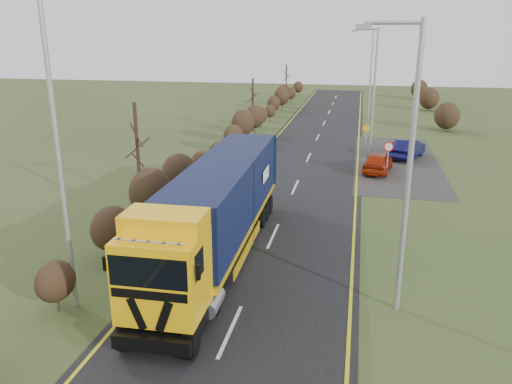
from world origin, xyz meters
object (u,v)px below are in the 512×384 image
object	(u,v)px
car_blue_sedan	(407,149)
streetlight_near	(406,160)
lorry	(218,207)
car_red_hatchback	(378,162)
speed_sign	(388,152)

from	to	relation	value
car_blue_sedan	streetlight_near	bearing A→B (deg)	107.86
streetlight_near	car_blue_sedan	bearing A→B (deg)	84.45
streetlight_near	lorry	bearing A→B (deg)	159.55
lorry	car_red_hatchback	bearing A→B (deg)	65.32
lorry	car_red_hatchback	xyz separation A→B (m)	(6.85, 15.71, -1.61)
car_blue_sedan	speed_sign	bearing A→B (deg)	96.85
car_red_hatchback	streetlight_near	bearing A→B (deg)	100.34
car_red_hatchback	streetlight_near	size ratio (longest dim) A/B	0.43
car_blue_sedan	streetlight_near	size ratio (longest dim) A/B	0.46
car_blue_sedan	speed_sign	world-z (taller)	speed_sign
lorry	car_blue_sedan	distance (m)	22.31
car_red_hatchback	speed_sign	distance (m)	1.72
streetlight_near	speed_sign	xyz separation A→B (m)	(0.48, 16.99, -3.55)
streetlight_near	car_red_hatchback	bearing A→B (deg)	90.20
car_red_hatchback	streetlight_near	xyz separation A→B (m)	(0.07, -18.29, 4.54)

